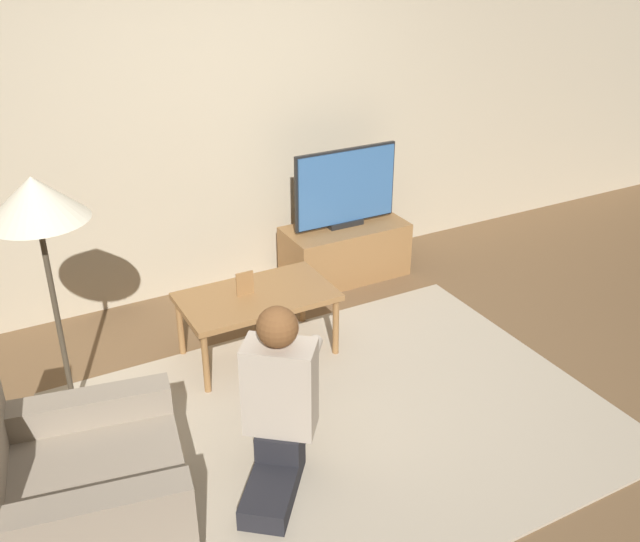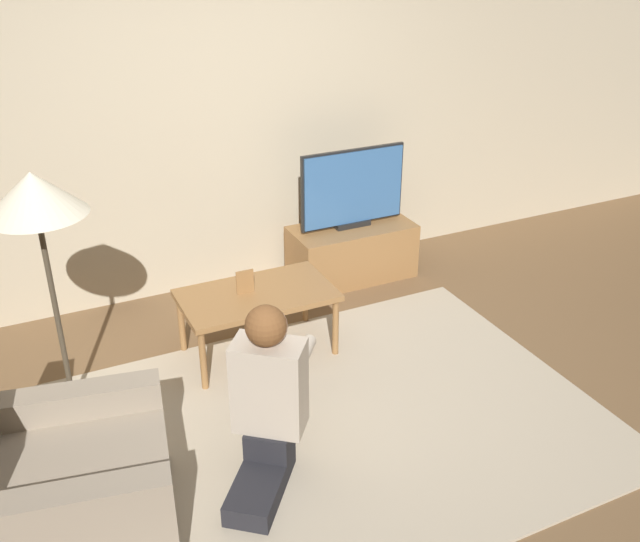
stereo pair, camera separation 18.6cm
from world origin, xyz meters
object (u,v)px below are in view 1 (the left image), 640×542
(tv, at_px, (346,188))
(armchair, at_px, (72,499))
(coffee_table, at_px, (257,301))
(person_kneeling, at_px, (279,397))
(floor_lamp, at_px, (37,210))

(tv, bearing_deg, armchair, -143.52)
(tv, distance_m, coffee_table, 1.29)
(coffee_table, bearing_deg, tv, 34.33)
(person_kneeling, bearing_deg, coffee_table, -69.69)
(armchair, distance_m, person_kneeling, 1.00)
(tv, relative_size, coffee_table, 0.88)
(floor_lamp, distance_m, armchair, 1.37)
(floor_lamp, height_order, armchair, floor_lamp)
(coffee_table, relative_size, person_kneeling, 1.01)
(floor_lamp, relative_size, person_kneeling, 1.51)
(coffee_table, xyz_separation_m, person_kneeling, (-0.33, -1.03, 0.07))
(tv, relative_size, person_kneeling, 0.88)
(tv, relative_size, armchair, 0.82)
(person_kneeling, bearing_deg, tv, -89.95)
(coffee_table, distance_m, person_kneeling, 1.08)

